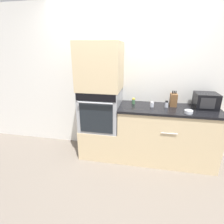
% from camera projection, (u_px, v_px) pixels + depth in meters
% --- Properties ---
extents(ground_plane, '(12.00, 12.00, 0.00)m').
position_uv_depth(ground_plane, '(117.00, 164.00, 2.81)').
color(ground_plane, '#6B6056').
extents(wall_back, '(8.00, 0.05, 2.50)m').
position_uv_depth(wall_back, '(124.00, 80.00, 2.98)').
color(wall_back, silver).
rests_on(wall_back, ground_plane).
extents(oven_cabinet_base, '(0.65, 0.60, 0.49)m').
position_uv_depth(oven_cabinet_base, '(102.00, 140.00, 3.07)').
color(oven_cabinet_base, beige).
rests_on(oven_cabinet_base, ground_plane).
extents(wall_oven, '(0.62, 0.64, 0.65)m').
position_uv_depth(wall_oven, '(101.00, 109.00, 2.87)').
color(wall_oven, '#9EA0A5').
rests_on(wall_oven, oven_cabinet_base).
extents(oven_cabinet_upper, '(0.65, 0.60, 0.71)m').
position_uv_depth(oven_cabinet_upper, '(100.00, 66.00, 2.65)').
color(oven_cabinet_upper, beige).
rests_on(oven_cabinet_upper, wall_oven).
extents(counter_unit, '(1.51, 0.63, 0.90)m').
position_uv_depth(counter_unit, '(166.00, 135.00, 2.80)').
color(counter_unit, beige).
rests_on(counter_unit, ground_plane).
extents(microwave, '(0.32, 0.31, 0.23)m').
position_uv_depth(microwave, '(206.00, 101.00, 2.61)').
color(microwave, black).
rests_on(microwave, counter_unit).
extents(knife_block, '(0.10, 0.14, 0.24)m').
position_uv_depth(knife_block, '(173.00, 100.00, 2.71)').
color(knife_block, brown).
rests_on(knife_block, counter_unit).
extents(bowl, '(0.11, 0.11, 0.05)m').
position_uv_depth(bowl, '(189.00, 112.00, 2.41)').
color(bowl, silver).
rests_on(bowl, counter_unit).
extents(condiment_jar_near, '(0.05, 0.05, 0.09)m').
position_uv_depth(condiment_jar_near, '(133.00, 101.00, 2.85)').
color(condiment_jar_near, '#427047').
rests_on(condiment_jar_near, counter_unit).
extents(condiment_jar_mid, '(0.06, 0.06, 0.08)m').
position_uv_depth(condiment_jar_mid, '(152.00, 105.00, 2.69)').
color(condiment_jar_mid, silver).
rests_on(condiment_jar_mid, counter_unit).
extents(condiment_jar_far, '(0.05, 0.05, 0.10)m').
position_uv_depth(condiment_jar_far, '(167.00, 104.00, 2.67)').
color(condiment_jar_far, silver).
rests_on(condiment_jar_far, counter_unit).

